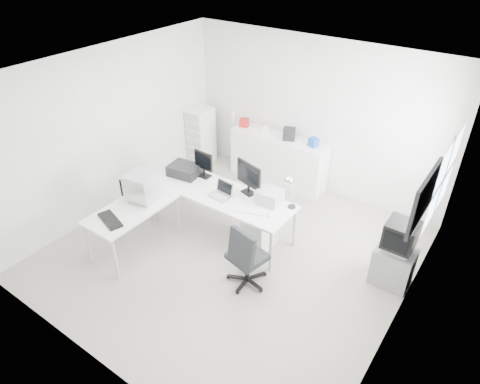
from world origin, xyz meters
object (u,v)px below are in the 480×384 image
Objects in this scene: side_desk at (135,228)px; laptop at (220,191)px; lcd_monitor_small at (204,164)px; laser_printer at (269,196)px; main_desk at (222,212)px; drawer_pedestal at (259,230)px; filing_cabinet at (201,136)px; crt_monitor at (142,187)px; tv_cabinet at (393,266)px; office_chair at (248,254)px; lcd_monitor_large at (249,179)px; crt_tv at (400,237)px; inkjet_printer at (185,170)px; sideboard at (278,159)px.

laptop reaches higher than side_desk.
lcd_monitor_small is at bearing 155.81° from laptop.
laptop reaches higher than laser_printer.
side_desk is (-0.85, -1.10, 0.00)m from main_desk.
main_desk is 4.00× the size of drawer_pedestal.
filing_cabinet is (-1.83, 1.70, 0.21)m from main_desk.
side_desk is 1.43m from laptop.
crt_monitor reaches higher than tv_cabinet.
tv_cabinet is at bearing 18.01° from laptop.
office_chair reaches higher than side_desk.
laser_printer is at bearing 16.35° from main_desk.
crt_monitor is (-1.20, -1.10, -0.03)m from lcd_monitor_large.
lcd_monitor_large reaches higher than drawer_pedestal.
lcd_monitor_large is 2.34m from crt_tv.
laptop is at bearing 28.34° from crt_monitor.
tv_cabinet is 0.49× the size of filing_cabinet.
main_desk is 0.97m from inkjet_printer.
drawer_pedestal is 2.07m from crt_tv.
filing_cabinet is at bearing 164.56° from tv_cabinet.
side_desk is at bearing -144.04° from laser_printer.
sideboard is at bearing 59.41° from inkjet_printer.
sideboard is (-0.44, 1.67, -0.54)m from lcd_monitor_large.
laser_printer is 2.99m from filing_cabinet.
crt_monitor is 3.82m from tv_cabinet.
lcd_monitor_large reaches higher than crt_monitor.
inkjet_printer reaches higher than main_desk.
crt_tv is at bearing 3.39° from laser_printer.
inkjet_printer is 0.42× the size of filing_cabinet.
crt_monitor is 0.46× the size of office_chair.
laptop is 0.33× the size of office_chair.
side_desk reaches higher than tv_cabinet.
tv_cabinet is (3.52, 1.55, -0.09)m from side_desk.
crt_tv is at bearing -15.44° from filing_cabinet.
main_desk is 6.57× the size of laser_printer.
laser_printer reaches higher than tv_cabinet.
laser_printer is 1.93m from crt_tv.
office_chair is at bearing -29.22° from lcd_monitor_small.
office_chair reaches higher than crt_tv.
filing_cabinet is (-4.50, 1.24, -0.21)m from crt_tv.
side_desk is 2.63× the size of lcd_monitor_large.
office_chair is (0.96, -0.63, -0.34)m from laptop.
crt_monitor is (-0.30, -1.10, 0.01)m from lcd_monitor_small.
crt_monitor is 0.40× the size of filing_cabinet.
crt_tv is at bearing 11.59° from drawer_pedestal.
laptop is 0.94× the size of laser_printer.
main_desk is 1.25m from office_chair.
sideboard is (0.76, 1.82, -0.36)m from inkjet_printer.
sideboard reaches higher than inkjet_printer.
main_desk is 0.77m from lcd_monitor_large.
laser_printer is at bearing -173.05° from tv_cabinet.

